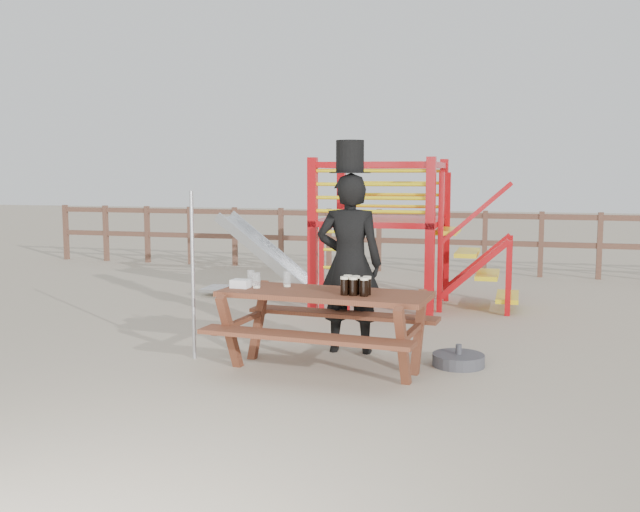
# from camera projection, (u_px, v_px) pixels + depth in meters

# --- Properties ---
(ground) EXTENTS (60.00, 60.00, 0.00)m
(ground) POSITION_uv_depth(u_px,v_px,m) (291.00, 366.00, 7.01)
(ground) COLOR tan
(ground) RESTS_ON ground
(back_fence) EXTENTS (15.09, 0.09, 1.20)m
(back_fence) POSITION_uv_depth(u_px,v_px,m) (405.00, 234.00, 13.62)
(back_fence) COLOR brown
(back_fence) RESTS_ON ground
(playground_fort) EXTENTS (4.71, 1.84, 2.10)m
(playground_fort) POSITION_uv_depth(u_px,v_px,m) (376.00, 230.00, 10.28)
(playground_fort) COLOR #B30B10
(playground_fort) RESTS_ON ground
(picnic_table) EXTENTS (2.08, 1.51, 0.77)m
(picnic_table) POSITION_uv_depth(u_px,v_px,m) (325.00, 321.00, 6.79)
(picnic_table) COLOR brown
(picnic_table) RESTS_ON ground
(man_with_hat) EXTENTS (0.74, 0.53, 2.23)m
(man_with_hat) POSITION_uv_depth(u_px,v_px,m) (349.00, 259.00, 7.46)
(man_with_hat) COLOR black
(man_with_hat) RESTS_ON ground
(metal_pole) EXTENTS (0.04, 0.04, 1.71)m
(metal_pole) POSITION_uv_depth(u_px,v_px,m) (193.00, 276.00, 7.18)
(metal_pole) COLOR #B2B2B7
(metal_pole) RESTS_ON ground
(parasol_base) EXTENTS (0.51, 0.51, 0.22)m
(parasol_base) POSITION_uv_depth(u_px,v_px,m) (458.00, 360.00, 7.00)
(parasol_base) COLOR #3C3C41
(parasol_base) RESTS_ON ground
(paper_bag) EXTENTS (0.19, 0.15, 0.08)m
(paper_bag) POSITION_uv_depth(u_px,v_px,m) (241.00, 284.00, 6.98)
(paper_bag) COLOR white
(paper_bag) RESTS_ON picnic_table
(stout_pints) EXTENTS (0.27, 0.19, 0.17)m
(stout_pints) POSITION_uv_depth(u_px,v_px,m) (355.00, 286.00, 6.56)
(stout_pints) COLOR black
(stout_pints) RESTS_ON picnic_table
(empty_glasses) EXTENTS (0.45, 0.23, 0.15)m
(empty_glasses) POSITION_uv_depth(u_px,v_px,m) (265.00, 280.00, 7.04)
(empty_glasses) COLOR silver
(empty_glasses) RESTS_ON picnic_table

